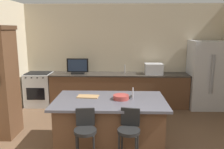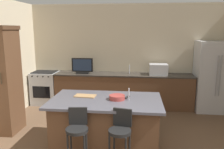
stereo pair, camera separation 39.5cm
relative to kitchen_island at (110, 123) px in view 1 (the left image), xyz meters
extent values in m
cube|color=beige|center=(0.27, 2.66, 0.95)|extent=(6.02, 0.12, 2.82)
cube|color=brown|center=(0.17, 2.28, -0.02)|extent=(3.75, 0.60, 0.89)
cube|color=#332D28|center=(0.17, 2.28, 0.44)|extent=(3.78, 0.62, 0.04)
cube|color=black|center=(0.00, 0.00, -0.42)|extent=(1.73, 0.92, 0.09)
cube|color=brown|center=(0.00, 0.00, 0.01)|extent=(1.81, 1.00, 0.77)
cube|color=#4C4C56|center=(0.00, 0.00, 0.42)|extent=(1.97, 1.16, 0.04)
cube|color=#B7BABF|center=(2.52, 2.22, 0.46)|extent=(0.90, 0.72, 1.83)
cylinder|color=gray|center=(2.48, 1.83, 0.55)|extent=(0.02, 0.02, 1.01)
cylinder|color=gray|center=(2.56, 1.83, 0.55)|extent=(0.02, 0.02, 1.01)
cube|color=#B7BABF|center=(-2.08, 2.28, 0.00)|extent=(0.71, 0.60, 0.92)
cube|color=black|center=(-2.08, 1.98, -0.05)|extent=(0.49, 0.01, 0.33)
cube|color=black|center=(-2.08, 2.28, 0.47)|extent=(0.64, 0.50, 0.02)
cylinder|color=black|center=(-2.31, 1.97, 0.40)|extent=(0.04, 0.03, 0.04)
cylinder|color=black|center=(-2.16, 1.97, 0.40)|extent=(0.04, 0.03, 0.04)
cylinder|color=black|center=(-2.00, 1.97, 0.40)|extent=(0.04, 0.03, 0.04)
cylinder|color=black|center=(-1.85, 1.97, 0.40)|extent=(0.04, 0.03, 0.04)
cube|color=brown|center=(-2.17, 0.42, 0.64)|extent=(0.52, 0.60, 2.20)
cube|color=#B7BABF|center=(1.11, 2.28, 0.61)|extent=(0.48, 0.36, 0.29)
cube|color=black|center=(-0.96, 2.23, 0.49)|extent=(0.35, 0.16, 0.05)
cube|color=black|center=(-0.96, 2.23, 0.70)|extent=(0.59, 0.05, 0.38)
cube|color=#1E2D47|center=(-0.96, 2.20, 0.70)|extent=(0.52, 0.01, 0.32)
cylinder|color=#B2B2B7|center=(0.33, 2.38, 0.58)|extent=(0.02, 0.02, 0.24)
cylinder|color=#B2B2B7|center=(0.41, 0.00, 0.55)|extent=(0.02, 0.02, 0.22)
cylinder|color=black|center=(-0.34, -0.73, 0.18)|extent=(0.34, 0.34, 0.05)
cube|color=black|center=(-0.36, -0.58, 0.34)|extent=(0.29, 0.07, 0.28)
cylinder|color=black|center=(-0.47, -0.62, -0.16)|extent=(0.03, 0.03, 0.61)
cylinder|color=black|center=(-0.23, -0.60, -0.16)|extent=(0.03, 0.03, 0.61)
cylinder|color=black|center=(0.31, -0.73, 0.18)|extent=(0.34, 0.34, 0.05)
cube|color=black|center=(0.34, -0.58, 0.35)|extent=(0.29, 0.09, 0.28)
cylinder|color=black|center=(0.21, -0.59, -0.15)|extent=(0.03, 0.03, 0.62)
cylinder|color=black|center=(0.45, -0.63, -0.15)|extent=(0.03, 0.03, 0.62)
cylinder|color=#993833|center=(0.20, 0.02, 0.48)|extent=(0.28, 0.28, 0.08)
cube|color=black|center=(0.38, 0.14, 0.45)|extent=(0.10, 0.17, 0.02)
cube|color=#A87F51|center=(-0.41, 0.15, 0.45)|extent=(0.40, 0.24, 0.02)
camera|label=1|loc=(0.15, -3.89, 1.67)|focal=36.67mm
camera|label=2|loc=(0.55, -3.86, 1.67)|focal=36.67mm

